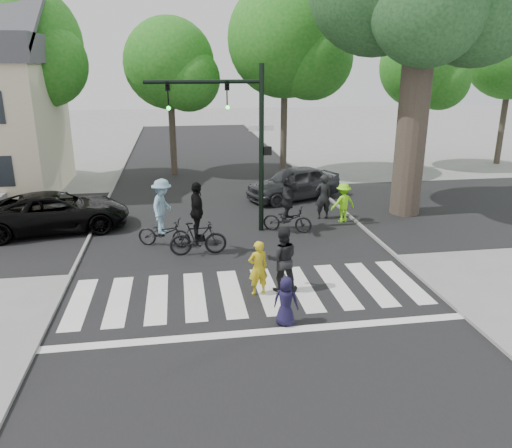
# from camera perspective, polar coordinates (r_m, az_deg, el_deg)

# --- Properties ---
(ground) EXTENTS (120.00, 120.00, 0.00)m
(ground) POSITION_cam_1_polar(r_m,az_deg,el_deg) (12.96, -0.12, -9.64)
(ground) COLOR gray
(ground) RESTS_ON ground
(road_stem) EXTENTS (10.00, 70.00, 0.01)m
(road_stem) POSITION_cam_1_polar(r_m,az_deg,el_deg) (17.50, -2.64, -2.13)
(road_stem) COLOR black
(road_stem) RESTS_ON ground
(road_cross) EXTENTS (70.00, 10.00, 0.01)m
(road_cross) POSITION_cam_1_polar(r_m,az_deg,el_deg) (20.33, -3.59, 0.73)
(road_cross) COLOR black
(road_cross) RESTS_ON ground
(curb_left) EXTENTS (0.10, 70.00, 0.10)m
(curb_left) POSITION_cam_1_polar(r_m,az_deg,el_deg) (17.71, -19.12, -2.75)
(curb_left) COLOR gray
(curb_left) RESTS_ON ground
(curb_right) EXTENTS (0.10, 70.00, 0.10)m
(curb_right) POSITION_cam_1_polar(r_m,az_deg,el_deg) (18.68, 12.94, -1.12)
(curb_right) COLOR gray
(curb_right) RESTS_ON ground
(crosswalk) EXTENTS (10.00, 3.85, 0.01)m
(crosswalk) POSITION_cam_1_polar(r_m,az_deg,el_deg) (13.54, -0.56, -8.34)
(crosswalk) COLOR silver
(crosswalk) RESTS_ON ground
(traffic_signal) EXTENTS (4.45, 0.29, 6.00)m
(traffic_signal) POSITION_cam_1_polar(r_m,az_deg,el_deg) (17.80, -2.11, 11.13)
(traffic_signal) COLOR black
(traffic_signal) RESTS_ON ground
(bg_tree_1) EXTENTS (6.09, 5.80, 9.80)m
(bg_tree_1) POSITION_cam_1_polar(r_m,az_deg,el_deg) (27.72, -24.70, 17.72)
(bg_tree_1) COLOR brown
(bg_tree_1) RESTS_ON ground
(bg_tree_2) EXTENTS (5.04, 4.80, 8.40)m
(bg_tree_2) POSITION_cam_1_polar(r_m,az_deg,el_deg) (27.97, -9.37, 17.23)
(bg_tree_2) COLOR brown
(bg_tree_2) RESTS_ON ground
(bg_tree_3) EXTENTS (6.30, 6.00, 10.20)m
(bg_tree_3) POSITION_cam_1_polar(r_m,az_deg,el_deg) (27.32, 4.13, 19.84)
(bg_tree_3) COLOR brown
(bg_tree_3) RESTS_ON ground
(bg_tree_4) EXTENTS (4.83, 4.60, 8.15)m
(bg_tree_4) POSITION_cam_1_polar(r_m,az_deg,el_deg) (30.84, 18.82, 16.32)
(bg_tree_4) COLOR brown
(bg_tree_4) RESTS_ON ground
(pedestrian_woman) EXTENTS (0.62, 0.48, 1.53)m
(pedestrian_woman) POSITION_cam_1_polar(r_m,az_deg,el_deg) (13.42, 0.24, -5.03)
(pedestrian_woman) COLOR gold
(pedestrian_woman) RESTS_ON ground
(pedestrian_child) EXTENTS (0.71, 0.60, 1.23)m
(pedestrian_child) POSITION_cam_1_polar(r_m,az_deg,el_deg) (11.97, 3.43, -8.81)
(pedestrian_child) COLOR #191434
(pedestrian_child) RESTS_ON ground
(pedestrian_adult) EXTENTS (0.95, 0.77, 1.84)m
(pedestrian_adult) POSITION_cam_1_polar(r_m,az_deg,el_deg) (13.60, 3.00, -4.03)
(pedestrian_adult) COLOR black
(pedestrian_adult) RESTS_ON ground
(cyclist_left) EXTENTS (1.97, 1.37, 2.36)m
(cyclist_left) POSITION_cam_1_polar(r_m,az_deg,el_deg) (17.11, -10.57, 0.70)
(cyclist_left) COLOR black
(cyclist_left) RESTS_ON ground
(cyclist_mid) EXTENTS (1.87, 1.14, 2.43)m
(cyclist_mid) POSITION_cam_1_polar(r_m,az_deg,el_deg) (16.20, -6.69, -0.18)
(cyclist_mid) COLOR black
(cyclist_mid) RESTS_ON ground
(cyclist_right) EXTENTS (1.92, 1.77, 2.31)m
(cyclist_right) POSITION_cam_1_polar(r_m,az_deg,el_deg) (18.36, 3.65, 2.18)
(cyclist_right) COLOR black
(cyclist_right) RESTS_ON ground
(car_suv) EXTENTS (5.59, 3.30, 1.46)m
(car_suv) POSITION_cam_1_polar(r_m,az_deg,el_deg) (19.98, -21.87, 1.30)
(car_suv) COLOR black
(car_suv) RESTS_ON ground
(car_grey) EXTENTS (4.80, 3.28, 1.52)m
(car_grey) POSITION_cam_1_polar(r_m,az_deg,el_deg) (23.01, 4.31, 4.69)
(car_grey) COLOR #333437
(car_grey) RESTS_ON ground
(bystander_hivis) EXTENTS (1.10, 0.77, 1.56)m
(bystander_hivis) POSITION_cam_1_polar(r_m,az_deg,el_deg) (19.87, 9.93, 2.41)
(bystander_hivis) COLOR #85FA15
(bystander_hivis) RESTS_ON ground
(bystander_dark) EXTENTS (0.68, 0.47, 1.82)m
(bystander_dark) POSITION_cam_1_polar(r_m,az_deg,el_deg) (20.14, 7.68, 3.11)
(bystander_dark) COLOR black
(bystander_dark) RESTS_ON ground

